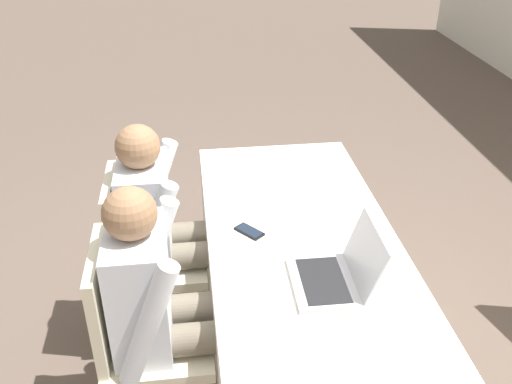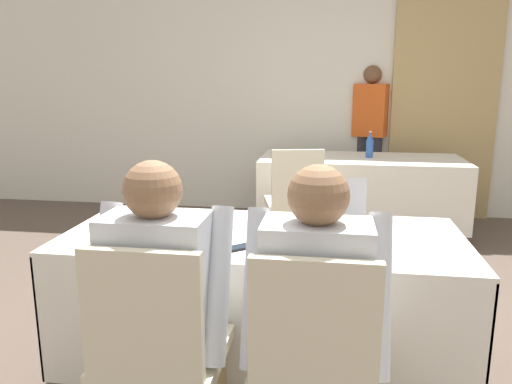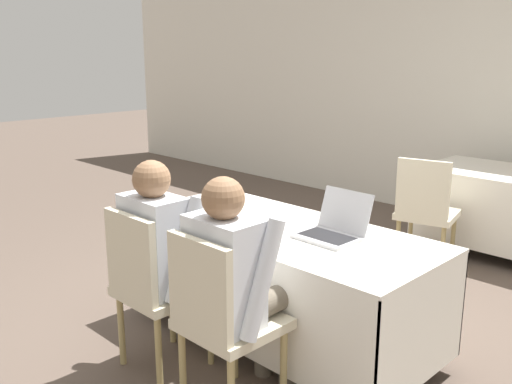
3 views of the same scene
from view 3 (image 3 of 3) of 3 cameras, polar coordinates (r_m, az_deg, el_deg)
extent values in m
plane|color=brown|center=(3.61, 2.41, -14.55)|extent=(24.00, 24.00, 0.00)
cube|color=silver|center=(6.00, 24.26, 9.26)|extent=(12.00, 0.06, 2.70)
cube|color=white|center=(3.33, 2.54, -3.72)|extent=(1.88, 0.83, 0.02)
cube|color=white|center=(3.17, -2.63, -10.64)|extent=(1.88, 0.01, 0.59)
cube|color=white|center=(3.73, 6.79, -6.80)|extent=(1.88, 0.01, 0.59)
cube|color=white|center=(4.08, -7.32, -4.95)|extent=(0.01, 0.83, 0.59)
cube|color=white|center=(2.95, 16.45, -13.22)|extent=(0.01, 0.83, 0.59)
cylinder|color=#333333|center=(3.58, 2.42, -13.78)|extent=(0.06, 0.06, 0.11)
cube|color=white|center=(5.60, 17.28, -0.20)|extent=(0.01, 0.83, 0.59)
cube|color=#B7B7BC|center=(3.14, 7.11, -4.56)|extent=(0.33, 0.25, 0.02)
cube|color=black|center=(3.13, 7.11, -4.38)|extent=(0.29, 0.18, 0.00)
cube|color=#B7B7BC|center=(3.22, 8.93, -1.85)|extent=(0.33, 0.08, 0.23)
cube|color=black|center=(3.22, 8.93, -1.85)|extent=(0.29, 0.07, 0.20)
cube|color=black|center=(3.21, -1.18, -4.09)|extent=(0.15, 0.14, 0.01)
cube|color=#192333|center=(3.21, -1.18, -3.99)|extent=(0.13, 0.12, 0.00)
cube|color=white|center=(3.15, 12.87, -4.90)|extent=(0.33, 0.36, 0.00)
cylinder|color=tan|center=(3.29, -4.58, -13.53)|extent=(0.04, 0.04, 0.42)
cylinder|color=tan|center=(3.53, -8.39, -11.56)|extent=(0.04, 0.04, 0.42)
cylinder|color=tan|center=(3.10, -9.70, -15.54)|extent=(0.04, 0.04, 0.42)
cylinder|color=tan|center=(3.36, -13.31, -13.24)|extent=(0.04, 0.04, 0.42)
cube|color=beige|center=(3.21, -9.16, -9.70)|extent=(0.44, 0.44, 0.05)
cube|color=beige|center=(3.01, -12.43, -6.35)|extent=(0.40, 0.04, 0.45)
cylinder|color=tan|center=(2.94, 2.77, -17.07)|extent=(0.04, 0.04, 0.42)
cylinder|color=tan|center=(3.15, -2.14, -14.75)|extent=(0.04, 0.04, 0.42)
cylinder|color=tan|center=(2.96, -7.35, -16.98)|extent=(0.04, 0.04, 0.42)
cube|color=beige|center=(2.82, -2.35, -13.01)|extent=(0.44, 0.44, 0.05)
cube|color=beige|center=(2.60, -5.68, -9.48)|extent=(0.40, 0.04, 0.45)
cylinder|color=tan|center=(4.97, 19.07, -4.51)|extent=(0.04, 0.04, 0.42)
cylinder|color=tan|center=(5.05, 15.18, -3.93)|extent=(0.04, 0.04, 0.42)
cylinder|color=tan|center=(4.64, 18.12, -5.74)|extent=(0.04, 0.04, 0.42)
cylinder|color=tan|center=(4.73, 13.96, -5.10)|extent=(0.04, 0.04, 0.42)
cube|color=beige|center=(4.77, 16.78, -2.13)|extent=(0.53, 0.53, 0.05)
cube|color=beige|center=(4.52, 16.35, 0.29)|extent=(0.40, 0.13, 0.45)
cylinder|color=#665B4C|center=(3.18, -6.35, -8.07)|extent=(0.13, 0.42, 0.13)
cylinder|color=#665B4C|center=(3.31, -8.33, -7.21)|extent=(0.13, 0.42, 0.13)
cylinder|color=#665B4C|center=(3.41, -3.81, -11.96)|extent=(0.10, 0.10, 0.47)
cylinder|color=#665B4C|center=(3.53, -5.79, -11.02)|extent=(0.10, 0.10, 0.47)
cube|color=silver|center=(3.08, -10.12, -5.09)|extent=(0.36, 0.22, 0.52)
cylinder|color=silver|center=(2.94, -7.10, -5.76)|extent=(0.08, 0.26, 0.54)
cylinder|color=silver|center=(3.27, -11.69, -3.92)|extent=(0.08, 0.26, 0.54)
sphere|color=#8C6647|center=(2.99, -10.41, 1.27)|extent=(0.20, 0.20, 0.20)
cylinder|color=#665B4C|center=(2.81, 0.88, -11.12)|extent=(0.13, 0.42, 0.13)
cylinder|color=#665B4C|center=(2.92, -1.70, -10.05)|extent=(0.13, 0.42, 0.13)
cylinder|color=#665B4C|center=(3.06, 3.28, -15.15)|extent=(0.10, 0.10, 0.47)
cylinder|color=#665B4C|center=(3.17, 0.77, -14.06)|extent=(0.10, 0.10, 0.47)
cube|color=silver|center=(2.67, -3.20, -7.91)|extent=(0.36, 0.22, 0.52)
cylinder|color=silver|center=(2.56, 0.66, -8.77)|extent=(0.08, 0.26, 0.54)
cylinder|color=silver|center=(2.84, -5.46, -6.41)|extent=(0.08, 0.26, 0.54)
sphere|color=#8C6647|center=(2.56, -3.31, -0.64)|extent=(0.20, 0.20, 0.20)
camera|label=1|loc=(1.94, 45.05, 23.28)|focal=40.00mm
camera|label=2|loc=(1.84, -41.48, 1.31)|focal=35.00mm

